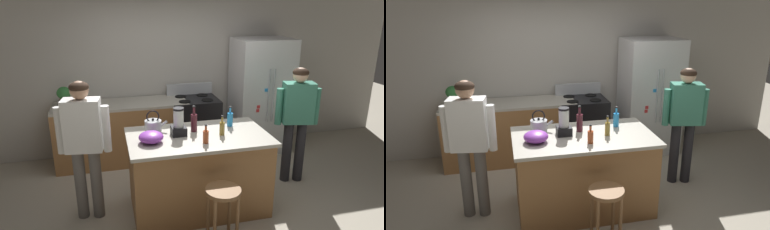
% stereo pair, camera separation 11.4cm
% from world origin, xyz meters
% --- Properties ---
extents(ground_plane, '(14.00, 14.00, 0.00)m').
position_xyz_m(ground_plane, '(0.00, 0.00, 0.00)').
color(ground_plane, '#B2A893').
extents(back_wall, '(8.00, 0.10, 2.70)m').
position_xyz_m(back_wall, '(0.00, 1.95, 1.35)').
color(back_wall, '#BCB7AD').
rests_on(back_wall, ground_plane).
extents(kitchen_island, '(1.64, 0.94, 0.95)m').
position_xyz_m(kitchen_island, '(0.00, 0.00, 0.48)').
color(kitchen_island, '#9E6B3D').
rests_on(kitchen_island, ground_plane).
extents(back_counter_run, '(2.00, 0.64, 0.95)m').
position_xyz_m(back_counter_run, '(-0.80, 1.55, 0.48)').
color(back_counter_run, '#9E6B3D').
rests_on(back_counter_run, ground_plane).
extents(refrigerator, '(0.90, 0.73, 1.87)m').
position_xyz_m(refrigerator, '(1.47, 1.50, 0.93)').
color(refrigerator, silver).
rests_on(refrigerator, ground_plane).
extents(stove_range, '(0.76, 0.65, 1.13)m').
position_xyz_m(stove_range, '(0.33, 1.52, 0.49)').
color(stove_range, black).
rests_on(stove_range, ground_plane).
extents(person_by_island_left, '(0.60, 0.27, 1.64)m').
position_xyz_m(person_by_island_left, '(-1.28, 0.12, 0.99)').
color(person_by_island_left, '#66605B').
rests_on(person_by_island_left, ground_plane).
extents(person_by_sink_right, '(0.60, 0.30, 1.62)m').
position_xyz_m(person_by_sink_right, '(1.46, 0.34, 0.98)').
color(person_by_sink_right, '#26262B').
rests_on(person_by_sink_right, ground_plane).
extents(bar_stool, '(0.36, 0.36, 0.66)m').
position_xyz_m(bar_stool, '(0.06, -0.75, 0.52)').
color(bar_stool, brown).
rests_on(bar_stool, ground_plane).
extents(potted_plant, '(0.20, 0.20, 0.30)m').
position_xyz_m(potted_plant, '(-1.59, 1.55, 1.13)').
color(potted_plant, brown).
rests_on(potted_plant, back_counter_run).
extents(blender_appliance, '(0.17, 0.17, 0.33)m').
position_xyz_m(blender_appliance, '(-0.22, 0.07, 1.09)').
color(blender_appliance, black).
rests_on(blender_appliance, kitchen_island).
extents(bottle_wine, '(0.08, 0.08, 0.32)m').
position_xyz_m(bottle_wine, '(-0.02, 0.14, 1.07)').
color(bottle_wine, '#471923').
rests_on(bottle_wine, kitchen_island).
extents(bottle_cooking_sauce, '(0.06, 0.06, 0.22)m').
position_xyz_m(bottle_cooking_sauce, '(0.02, -0.24, 1.03)').
color(bottle_cooking_sauce, '#B24C26').
rests_on(bottle_cooking_sauce, kitchen_island).
extents(bottle_soda, '(0.07, 0.07, 0.26)m').
position_xyz_m(bottle_soda, '(0.46, 0.20, 1.05)').
color(bottle_soda, '#268CD8').
rests_on(bottle_soda, kitchen_island).
extents(bottle_vinegar, '(0.06, 0.06, 0.24)m').
position_xyz_m(bottle_vinegar, '(0.27, -0.06, 1.04)').
color(bottle_vinegar, olive).
rests_on(bottle_vinegar, kitchen_island).
extents(mixing_bowl, '(0.27, 0.27, 0.12)m').
position_xyz_m(mixing_bowl, '(-0.56, -0.08, 1.02)').
color(mixing_bowl, purple).
rests_on(mixing_bowl, kitchen_island).
extents(tea_kettle, '(0.28, 0.20, 0.27)m').
position_xyz_m(tea_kettle, '(-0.49, 0.24, 1.03)').
color(tea_kettle, '#B7BABF').
rests_on(tea_kettle, kitchen_island).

